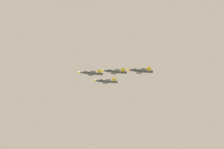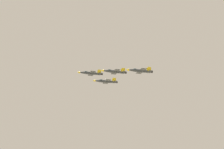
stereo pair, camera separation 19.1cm
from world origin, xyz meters
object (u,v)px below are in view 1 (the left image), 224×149
object	(u,v)px
jet_lead	(91,73)
jet_right_wingman	(106,81)
jet_left_outer	(140,71)
jet_left_wingman	(114,72)

from	to	relation	value
jet_lead	jet_right_wingman	size ratio (longest dim) A/B	0.95
jet_lead	jet_right_wingman	world-z (taller)	jet_lead
jet_left_outer	jet_left_wingman	bearing A→B (deg)	-40.36
jet_right_wingman	jet_left_wingman	bearing A→B (deg)	91.10
jet_right_wingman	jet_left_outer	distance (m)	35.89
jet_lead	jet_left_outer	distance (m)	34.50
jet_left_wingman	jet_right_wingman	xyz separation A→B (m)	(-22.17, -1.90, -0.16)
jet_right_wingman	jet_lead	bearing A→B (deg)	41.46
jet_right_wingman	jet_left_outer	bearing A→B (deg)	112.51
jet_lead	jet_left_wingman	distance (m)	17.23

